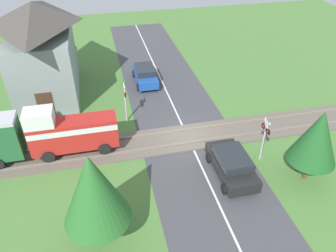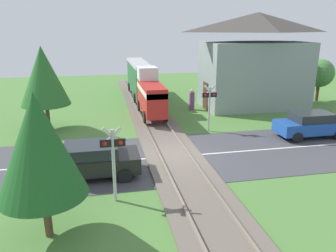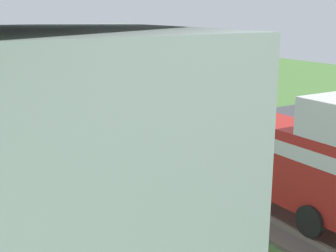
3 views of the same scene
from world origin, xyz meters
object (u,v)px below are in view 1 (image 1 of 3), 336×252
car_far_side (145,74)px  station_building (42,52)px  pedestrian_by_station (46,118)px  car_near_crossing (232,164)px  crossing_signal_east_approach (125,98)px  crossing_signal_west_approach (265,135)px

car_far_side → station_building: (0.05, 7.82, 2.76)m
pedestrian_by_station → car_near_crossing: bearing=-124.7°
crossing_signal_east_approach → station_building: 7.99m
pedestrian_by_station → crossing_signal_east_approach: bearing=-94.8°
car_far_side → pedestrian_by_station: size_ratio=2.47×
car_far_side → pedestrian_by_station: bearing=122.7°
crossing_signal_west_approach → pedestrian_by_station: bearing=63.2°
crossing_signal_east_approach → pedestrian_by_station: 5.64m
station_building → pedestrian_by_station: bearing=-179.7°
car_far_side → car_near_crossing: bearing=-166.9°
car_near_crossing → station_building: size_ratio=0.47×
station_building → pedestrian_by_station: (-5.05, -0.03, -2.79)m
station_building → crossing_signal_west_approach: bearing=-131.7°
crossing_signal_east_approach → station_building: station_building is taller
crossing_signal_east_approach → station_building: size_ratio=0.34×
car_near_crossing → pedestrian_by_station: (7.40, 10.67, -0.04)m
car_near_crossing → crossing_signal_west_approach: (0.87, -2.28, 1.08)m
car_far_side → station_building: bearing=89.6°
crossing_signal_east_approach → pedestrian_by_station: crossing_signal_east_approach is taller
car_near_crossing → crossing_signal_west_approach: crossing_signal_west_approach is taller
car_far_side → crossing_signal_west_approach: 12.68m
car_far_side → crossing_signal_east_approach: bearing=157.3°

